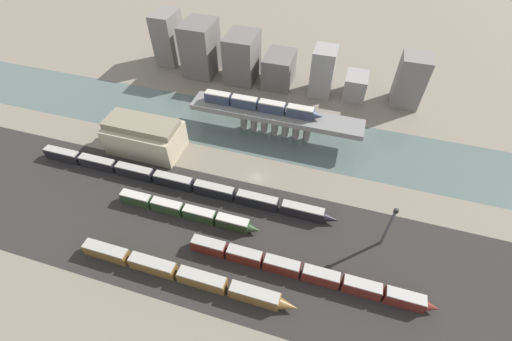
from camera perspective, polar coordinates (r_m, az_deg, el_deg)
ground_plane at (r=109.56m, az=0.10°, el=-1.13°), size 400.00×400.00×0.00m
railbed_yard at (r=95.76m, az=-4.10°, el=-11.31°), size 280.00×42.00×0.01m
river_water at (r=125.40m, az=3.09°, el=6.18°), size 320.00×27.18×0.01m
bridge at (r=120.73m, az=3.23°, el=8.89°), size 60.40×9.30×9.56m
train_on_bridge at (r=119.40m, az=0.88°, el=10.83°), size 41.89×3.11×3.78m
train_yard_near at (r=90.08m, az=-12.10°, el=-16.54°), size 56.86×3.12×3.95m
train_yard_mid at (r=89.30m, az=8.22°, el=-16.43°), size 61.82×3.03×3.97m
train_yard_far at (r=100.44m, az=-11.48°, el=-6.72°), size 42.87×2.83×3.87m
train_yard_outer at (r=108.28m, az=-12.92°, el=-1.88°), size 98.05×2.87×4.02m
warehouse_building at (r=121.52m, az=-18.06°, el=5.49°), size 24.59×13.76×11.70m
signal_tower at (r=94.77m, az=21.19°, el=-8.72°), size 1.00×0.71×14.86m
city_block_far_left at (r=168.74m, az=-14.40°, el=20.64°), size 9.23×13.83×22.37m
city_block_left at (r=157.03m, az=-9.22°, el=19.45°), size 12.69×15.88×22.27m
city_block_center at (r=151.25m, az=-2.33°, el=18.32°), size 12.19×15.88×19.60m
city_block_right at (r=149.58m, az=3.86°, el=16.48°), size 11.53×15.68×13.02m
city_block_far_right at (r=144.11m, az=11.08°, el=15.88°), size 8.68×10.79×19.14m
city_block_tall at (r=147.83m, az=16.23°, el=13.43°), size 8.58×11.55×9.18m
city_block_low at (r=147.31m, az=24.30°, el=13.48°), size 10.48×10.64×20.02m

